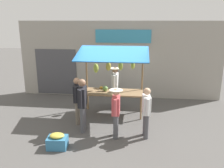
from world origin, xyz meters
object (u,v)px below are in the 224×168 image
vendor_with_sunhat (115,84)px  shopper_in_striped_shirt (77,97)px  shopper_with_ponytail (146,109)px  produce_crate_near (57,141)px  market_stall (113,74)px  shopper_with_shopping_bag (83,101)px  shopper_in_grey_tee (116,109)px

vendor_with_sunhat → shopper_in_striped_shirt: 2.00m
shopper_with_ponytail → produce_crate_near: (2.42, 0.94, -0.68)m
market_stall → produce_crate_near: 3.20m
market_stall → shopper_with_ponytail: 2.18m
shopper_in_striped_shirt → produce_crate_near: 1.83m
produce_crate_near → shopper_with_ponytail: bearing=-158.8°
market_stall → shopper_with_ponytail: market_stall is taller
shopper_with_ponytail → shopper_in_striped_shirt: bearing=67.2°
shopper_with_shopping_bag → produce_crate_near: shopper_with_shopping_bag is taller
vendor_with_sunhat → produce_crate_near: bearing=-17.8°
vendor_with_sunhat → shopper_in_striped_shirt: bearing=-30.6°
market_stall → produce_crate_near: (1.23, 2.64, -1.35)m
market_stall → shopper_with_ponytail: (-1.20, 1.70, -0.67)m
shopper_in_striped_shirt → vendor_with_sunhat: bearing=-42.1°
market_stall → produce_crate_near: size_ratio=4.41×
shopper_with_shopping_bag → produce_crate_near: size_ratio=3.00×
vendor_with_sunhat → shopper_with_shopping_bag: (0.78, 2.24, 0.02)m
shopper_in_grey_tee → shopper_with_shopping_bag: bearing=74.0°
market_stall → produce_crate_near: bearing=65.1°
shopper_with_ponytail → vendor_with_sunhat: bearing=21.1°
vendor_with_sunhat → shopper_in_grey_tee: size_ratio=1.08×
shopper_with_ponytail → produce_crate_near: bearing=106.2°
market_stall → shopper_in_striped_shirt: market_stall is taller
vendor_with_sunhat → shopper_with_ponytail: (-1.18, 2.41, -0.09)m
vendor_with_sunhat → market_stall: bearing=0.9°
vendor_with_sunhat → shopper_with_ponytail: 2.68m
shopper_with_shopping_bag → produce_crate_near: (0.47, 1.11, -0.79)m
shopper_with_shopping_bag → shopper_in_grey_tee: 1.11m
shopper_in_striped_shirt → shopper_in_grey_tee: bearing=-130.3°
shopper_with_shopping_bag → produce_crate_near: 1.44m
market_stall → shopper_with_shopping_bag: size_ratio=1.47×
shopper_in_grey_tee → vendor_with_sunhat: bearing=5.2°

